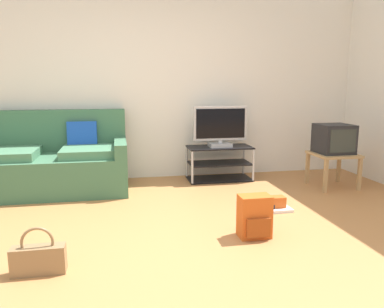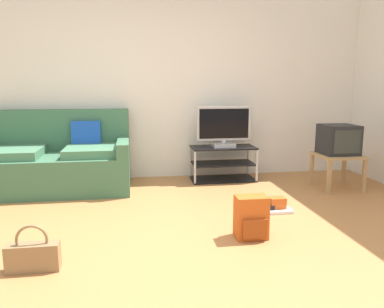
% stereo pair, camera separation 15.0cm
% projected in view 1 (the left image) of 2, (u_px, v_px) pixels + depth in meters
% --- Properties ---
extents(ground_plane, '(9.00, 9.80, 0.02)m').
position_uv_depth(ground_plane, '(168.00, 249.00, 3.04)').
color(ground_plane, '#B27542').
extents(wall_back, '(9.00, 0.10, 2.70)m').
position_uv_depth(wall_back, '(143.00, 79.00, 5.16)').
color(wall_back, silver).
rests_on(wall_back, ground_plane).
extents(couch, '(1.78, 0.95, 0.96)m').
position_uv_depth(couch, '(53.00, 163.00, 4.65)').
color(couch, '#3D6B4C').
rests_on(couch, ground_plane).
extents(tv_stand, '(0.85, 0.43, 0.46)m').
position_uv_depth(tv_stand, '(219.00, 163.00, 5.19)').
color(tv_stand, black).
rests_on(tv_stand, ground_plane).
extents(flat_tv, '(0.72, 0.22, 0.54)m').
position_uv_depth(flat_tv, '(220.00, 127.00, 5.08)').
color(flat_tv, '#B2B2B7').
rests_on(flat_tv, tv_stand).
extents(side_table, '(0.51, 0.51, 0.43)m').
position_uv_depth(side_table, '(333.00, 159.00, 4.80)').
color(side_table, tan).
rests_on(side_table, ground_plane).
extents(crt_tv, '(0.41, 0.41, 0.36)m').
position_uv_depth(crt_tv, '(334.00, 139.00, 4.77)').
color(crt_tv, '#232326').
rests_on(crt_tv, side_table).
extents(backpack, '(0.27, 0.25, 0.36)m').
position_uv_depth(backpack, '(255.00, 217.00, 3.24)').
color(backpack, '#CC561E').
rests_on(backpack, ground_plane).
extents(handbag, '(0.36, 0.12, 0.33)m').
position_uv_depth(handbag, '(38.00, 258.00, 2.62)').
color(handbag, olive).
rests_on(handbag, ground_plane).
extents(floor_tray, '(0.42, 0.34, 0.14)m').
position_uv_depth(floor_tray, '(268.00, 205.00, 3.99)').
color(floor_tray, silver).
rests_on(floor_tray, ground_plane).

